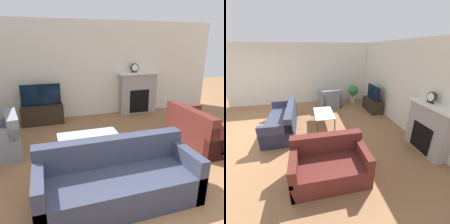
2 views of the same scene
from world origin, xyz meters
TOP-DOWN VIEW (x-y plane):
  - wall_back at (0.00, 4.96)m, footprint 8.56×0.06m
  - fireplace at (1.75, 4.77)m, footprint 1.25×0.37m
  - tv_stand at (-1.08, 4.61)m, footprint 1.07×0.47m
  - tv at (-1.08, 4.61)m, footprint 1.01×0.06m
  - couch_sectional at (-0.15, 1.14)m, footprint 2.16×0.85m
  - couch_loveseat at (2.10, 2.27)m, footprint 0.88×1.47m
  - coffee_table at (-0.27, 2.46)m, footprint 1.15×0.64m
  - mantel_clock at (1.63, 4.77)m, footprint 0.23×0.07m

SIDE VIEW (x-z plane):
  - tv_stand at x=-1.08m, z-range 0.00..0.51m
  - couch_sectional at x=-0.15m, z-range -0.12..0.70m
  - couch_loveseat at x=2.10m, z-range -0.12..0.70m
  - coffee_table at x=-0.27m, z-range 0.17..0.59m
  - fireplace at x=1.75m, z-range 0.03..1.28m
  - tv at x=-1.08m, z-range 0.51..1.07m
  - wall_back at x=0.00m, z-range 0.00..2.70m
  - mantel_clock at x=1.63m, z-range 1.25..1.52m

